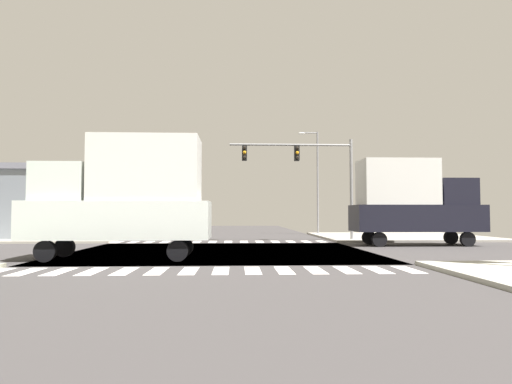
% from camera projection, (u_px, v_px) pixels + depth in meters
% --- Properties ---
extents(ground, '(90.00, 90.00, 0.05)m').
position_uv_depth(ground, '(221.00, 252.00, 21.48)').
color(ground, '#3C3839').
extents(sidewalk_corner_ne, '(12.00, 12.00, 0.14)m').
position_uv_depth(sidewalk_corner_ne, '(398.00, 237.00, 34.05)').
color(sidewalk_corner_ne, '#A09B91').
rests_on(sidewalk_corner_ne, ground).
extents(sidewalk_corner_nw, '(12.00, 12.00, 0.14)m').
position_uv_depth(sidewalk_corner_nw, '(47.00, 237.00, 32.87)').
color(sidewalk_corner_nw, '#A6A093').
rests_on(sidewalk_corner_nw, ground).
extents(crosswalk_near, '(13.50, 2.00, 0.01)m').
position_uv_depth(crosswalk_near, '(205.00, 271.00, 14.19)').
color(crosswalk_near, white).
rests_on(crosswalk_near, ground).
extents(crosswalk_far, '(13.50, 2.00, 0.01)m').
position_uv_depth(crosswalk_far, '(220.00, 242.00, 28.76)').
color(crosswalk_far, white).
rests_on(crosswalk_far, ground).
extents(traffic_signal_mast, '(8.08, 0.55, 6.70)m').
position_uv_depth(traffic_signal_mast, '(304.00, 165.00, 29.47)').
color(traffic_signal_mast, gray).
rests_on(traffic_signal_mast, ground).
extents(street_lamp, '(1.78, 0.32, 8.94)m').
position_uv_depth(street_lamp, '(315.00, 174.00, 39.17)').
color(street_lamp, gray).
rests_on(street_lamp, ground).
extents(box_truck_farside_1, '(7.20, 2.40, 4.85)m').
position_uv_depth(box_truck_farside_1, '(125.00, 194.00, 17.95)').
color(box_truck_farside_1, black).
rests_on(box_truck_farside_1, ground).
extents(box_truck_crossing_2, '(7.20, 2.40, 4.85)m').
position_uv_depth(box_truck_crossing_2, '(412.00, 200.00, 25.59)').
color(box_truck_crossing_2, black).
rests_on(box_truck_crossing_2, ground).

